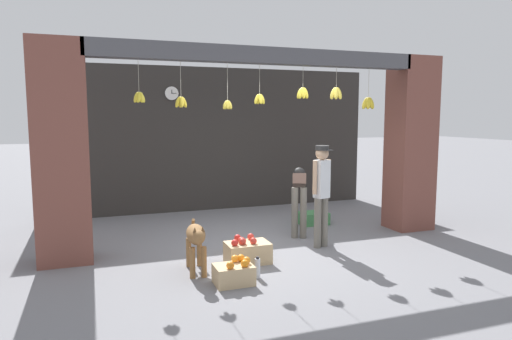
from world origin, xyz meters
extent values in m
plane|color=slate|center=(0.00, 0.00, 0.00)|extent=(60.00, 60.00, 0.00)
cube|color=#2D2B28|center=(0.00, 3.10, 1.50)|extent=(6.97, 0.12, 3.01)
cube|color=brown|center=(-2.84, 0.30, 1.50)|extent=(0.70, 0.60, 3.01)
cube|color=brown|center=(2.84, 0.30, 1.50)|extent=(0.70, 0.60, 3.01)
cube|color=#4C4C51|center=(0.00, 0.12, 2.89)|extent=(5.07, 0.24, 0.24)
cylinder|color=#B2AD99|center=(-1.81, 0.14, 2.55)|extent=(0.01, 0.01, 0.44)
ellipsoid|color=yellow|center=(-1.77, 0.14, 2.25)|extent=(0.11, 0.06, 0.16)
ellipsoid|color=yellow|center=(-1.79, 0.17, 2.25)|extent=(0.09, 0.10, 0.17)
ellipsoid|color=yellow|center=(-1.82, 0.18, 2.25)|extent=(0.07, 0.11, 0.17)
ellipsoid|color=yellow|center=(-1.85, 0.16, 2.25)|extent=(0.11, 0.08, 0.17)
ellipsoid|color=yellow|center=(-1.85, 0.12, 2.25)|extent=(0.11, 0.08, 0.17)
ellipsoid|color=yellow|center=(-1.82, 0.10, 2.25)|extent=(0.07, 0.11, 0.17)
ellipsoid|color=yellow|center=(-1.79, 0.11, 2.25)|extent=(0.09, 0.10, 0.17)
cylinder|color=#B2AD99|center=(-1.23, 0.16, 2.52)|extent=(0.01, 0.01, 0.50)
ellipsoid|color=yellow|center=(-1.19, 0.16, 2.19)|extent=(0.11, 0.06, 0.17)
ellipsoid|color=yellow|center=(-1.23, 0.20, 2.19)|extent=(0.06, 0.11, 0.17)
ellipsoid|color=yellow|center=(-1.28, 0.16, 2.19)|extent=(0.11, 0.06, 0.17)
ellipsoid|color=yellow|center=(-1.23, 0.12, 2.19)|extent=(0.06, 0.11, 0.17)
cylinder|color=#B2AD99|center=(-0.55, 0.15, 2.50)|extent=(0.01, 0.01, 0.54)
ellipsoid|color=gold|center=(-0.52, 0.15, 2.16)|extent=(0.10, 0.05, 0.15)
ellipsoid|color=gold|center=(-0.53, 0.18, 2.16)|extent=(0.08, 0.09, 0.15)
ellipsoid|color=gold|center=(-0.56, 0.18, 2.16)|extent=(0.06, 0.09, 0.15)
ellipsoid|color=gold|center=(-0.58, 0.16, 2.16)|extent=(0.09, 0.07, 0.15)
ellipsoid|color=gold|center=(-0.58, 0.13, 2.16)|extent=(0.09, 0.07, 0.15)
ellipsoid|color=gold|center=(-0.56, 0.11, 2.16)|extent=(0.06, 0.09, 0.15)
ellipsoid|color=gold|center=(-0.53, 0.12, 2.16)|extent=(0.08, 0.09, 0.15)
cylinder|color=#B2AD99|center=(-0.05, 0.16, 2.55)|extent=(0.01, 0.01, 0.44)
ellipsoid|color=yellow|center=(-0.01, 0.16, 2.25)|extent=(0.11, 0.06, 0.17)
ellipsoid|color=yellow|center=(-0.05, 0.20, 2.25)|extent=(0.06, 0.11, 0.17)
ellipsoid|color=yellow|center=(-0.09, 0.16, 2.25)|extent=(0.11, 0.06, 0.17)
ellipsoid|color=yellow|center=(-0.05, 0.12, 2.25)|extent=(0.06, 0.11, 0.17)
cylinder|color=#B2AD99|center=(0.65, 0.13, 2.60)|extent=(0.01, 0.01, 0.33)
ellipsoid|color=yellow|center=(0.70, 0.13, 2.35)|extent=(0.12, 0.07, 0.19)
ellipsoid|color=yellow|center=(0.68, 0.17, 2.35)|extent=(0.11, 0.11, 0.20)
ellipsoid|color=yellow|center=(0.64, 0.18, 2.35)|extent=(0.08, 0.12, 0.20)
ellipsoid|color=yellow|center=(0.61, 0.15, 2.35)|extent=(0.12, 0.09, 0.20)
ellipsoid|color=yellow|center=(0.61, 0.11, 2.35)|extent=(0.12, 0.09, 0.20)
ellipsoid|color=yellow|center=(0.64, 0.09, 2.35)|extent=(0.08, 0.12, 0.20)
ellipsoid|color=yellow|center=(0.68, 0.10, 2.35)|extent=(0.11, 0.11, 0.20)
cylinder|color=#B2AD99|center=(1.23, 0.13, 2.61)|extent=(0.01, 0.01, 0.32)
ellipsoid|color=yellow|center=(1.29, 0.13, 2.35)|extent=(0.14, 0.07, 0.21)
ellipsoid|color=yellow|center=(1.26, 0.17, 2.35)|extent=(0.11, 0.13, 0.22)
ellipsoid|color=yellow|center=(1.21, 0.17, 2.35)|extent=(0.11, 0.13, 0.22)
ellipsoid|color=yellow|center=(1.18, 0.13, 2.35)|extent=(0.14, 0.07, 0.21)
ellipsoid|color=yellow|center=(1.21, 0.08, 2.35)|extent=(0.11, 0.13, 0.22)
ellipsoid|color=yellow|center=(1.26, 0.08, 2.35)|extent=(0.11, 0.13, 0.22)
cylinder|color=#B2AD99|center=(1.83, 0.13, 2.53)|extent=(0.01, 0.01, 0.46)
ellipsoid|color=yellow|center=(1.89, 0.13, 2.21)|extent=(0.14, 0.08, 0.22)
ellipsoid|color=yellow|center=(1.86, 0.18, 2.21)|extent=(0.11, 0.13, 0.23)
ellipsoid|color=yellow|center=(1.80, 0.18, 2.21)|extent=(0.11, 0.13, 0.23)
ellipsoid|color=yellow|center=(1.78, 0.13, 2.21)|extent=(0.14, 0.08, 0.22)
ellipsoid|color=yellow|center=(1.80, 0.08, 2.21)|extent=(0.11, 0.13, 0.23)
ellipsoid|color=yellow|center=(1.86, 0.08, 2.21)|extent=(0.11, 0.13, 0.23)
ellipsoid|color=olive|center=(-1.24, -0.72, 0.50)|extent=(0.29, 0.61, 0.24)
cylinder|color=olive|center=(-1.19, -0.95, 0.19)|extent=(0.07, 0.07, 0.39)
cylinder|color=olive|center=(-1.33, -0.93, 0.19)|extent=(0.07, 0.07, 0.39)
cylinder|color=olive|center=(-1.15, -0.50, 0.19)|extent=(0.07, 0.07, 0.39)
cylinder|color=olive|center=(-1.29, -0.48, 0.19)|extent=(0.07, 0.07, 0.39)
ellipsoid|color=olive|center=(-1.27, -1.04, 0.55)|extent=(0.17, 0.23, 0.16)
cone|color=brown|center=(-1.22, -1.05, 0.64)|extent=(0.05, 0.05, 0.07)
cone|color=brown|center=(-1.32, -1.04, 0.64)|extent=(0.05, 0.05, 0.07)
cylinder|color=olive|center=(-1.21, -0.39, 0.52)|extent=(0.06, 0.19, 0.24)
cylinder|color=#6B665B|center=(0.87, -0.23, 0.38)|extent=(0.11, 0.11, 0.77)
cylinder|color=#6B665B|center=(0.73, -0.27, 0.38)|extent=(0.11, 0.11, 0.77)
cube|color=silver|center=(0.80, -0.25, 1.05)|extent=(0.24, 0.22, 0.57)
cylinder|color=tan|center=(0.94, -0.22, 1.09)|extent=(0.06, 0.06, 0.51)
cylinder|color=tan|center=(0.67, -0.29, 1.09)|extent=(0.06, 0.06, 0.51)
sphere|color=tan|center=(0.80, -0.25, 1.44)|extent=(0.20, 0.20, 0.20)
cylinder|color=#2D2D2D|center=(0.80, -0.25, 1.52)|extent=(0.20, 0.20, 0.07)
cube|color=#2D2D2D|center=(0.83, -0.35, 1.49)|extent=(0.19, 0.15, 0.01)
cylinder|color=#6B665B|center=(0.64, 0.37, 0.42)|extent=(0.11, 0.11, 0.84)
cylinder|color=#6B665B|center=(0.77, 0.31, 0.42)|extent=(0.11, 0.11, 0.84)
cube|color=brown|center=(0.83, 0.60, 0.91)|extent=(0.46, 0.65, 0.32)
sphere|color=black|center=(0.99, 0.95, 0.99)|extent=(0.20, 0.20, 0.20)
cube|color=tan|center=(-0.91, -1.29, 0.12)|extent=(0.46, 0.34, 0.23)
sphere|color=orange|center=(-0.86, -1.18, 0.27)|extent=(0.09, 0.09, 0.09)
sphere|color=orange|center=(-0.78, -1.18, 0.27)|extent=(0.09, 0.09, 0.09)
sphere|color=orange|center=(-0.75, -1.30, 0.27)|extent=(0.09, 0.09, 0.09)
sphere|color=orange|center=(-0.80, -1.40, 0.27)|extent=(0.09, 0.09, 0.09)
sphere|color=orange|center=(-0.98, -1.40, 0.27)|extent=(0.09, 0.09, 0.09)
cube|color=tan|center=(-0.50, -0.59, 0.14)|extent=(0.59, 0.39, 0.28)
sphere|color=red|center=(-0.59, -0.66, 0.32)|extent=(0.09, 0.09, 0.09)
sphere|color=red|center=(-0.59, -0.59, 0.32)|extent=(0.09, 0.09, 0.09)
sphere|color=red|center=(-0.58, -0.64, 0.32)|extent=(0.09, 0.09, 0.09)
sphere|color=red|center=(-0.59, -0.45, 0.32)|extent=(0.09, 0.09, 0.09)
sphere|color=red|center=(-0.44, -0.68, 0.32)|extent=(0.09, 0.09, 0.09)
sphere|color=red|center=(-0.40, -0.45, 0.32)|extent=(0.09, 0.09, 0.09)
sphere|color=red|center=(-0.71, -0.68, 0.32)|extent=(0.09, 0.09, 0.09)
cube|color=#42844C|center=(1.37, 1.13, 0.11)|extent=(0.52, 0.39, 0.22)
cylinder|color=silver|center=(-0.57, -1.19, 0.12)|extent=(0.07, 0.07, 0.24)
cylinder|color=black|center=(-0.57, -1.19, 0.26)|extent=(0.04, 0.04, 0.03)
cylinder|color=black|center=(-0.89, 3.03, 2.45)|extent=(0.29, 0.01, 0.29)
cylinder|color=white|center=(-0.89, 3.02, 2.45)|extent=(0.27, 0.02, 0.27)
cube|color=black|center=(-0.89, 3.01, 2.48)|extent=(0.01, 0.01, 0.08)
cube|color=black|center=(-0.85, 3.01, 2.45)|extent=(0.10, 0.01, 0.01)
camera|label=1|loc=(-2.43, -6.33, 2.00)|focal=32.00mm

